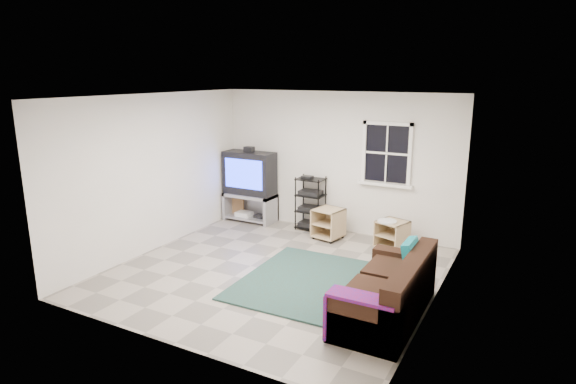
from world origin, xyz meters
The scene contains 8 objects.
room centered at (0.95, 2.27, 1.48)m, with size 4.60×4.62×4.60m.
tv_unit centered at (-1.74, 2.02, 0.83)m, with size 1.03×0.51×1.51m.
av_rack centered at (-0.43, 2.09, 0.45)m, with size 0.51×0.37×1.03m.
side_table_left centered at (0.10, 1.79, 0.30)m, with size 0.55×0.55×0.55m.
side_table_right centered at (1.27, 1.77, 0.29)m, with size 0.57×0.57×0.52m.
sofa centered at (1.90, -0.55, 0.30)m, with size 0.83×1.87×0.85m.
shag_rug centered at (0.50, -0.11, 0.01)m, with size 1.59×2.18×0.03m, color black.
paper_bag centered at (-2.15, 2.15, 0.21)m, with size 0.30×0.19×0.43m, color olive.
Camera 1 is at (3.36, -5.87, 2.91)m, focal length 30.00 mm.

